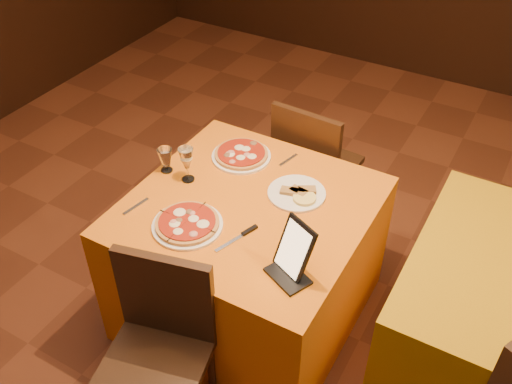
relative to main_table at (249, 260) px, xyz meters
The scene contains 13 objects.
floor 0.56m from the main_table, 55.57° to the right, with size 6.00×7.00×0.01m, color #5E2D19.
main_table is the anchor object (origin of this frame).
chair_main_near 0.79m from the main_table, 90.00° to the right, with size 0.38×0.38×0.91m, color black, non-canonical shape.
chair_main_far 0.83m from the main_table, 90.00° to the left, with size 0.45×0.45×0.91m, color black, non-canonical shape.
pizza_near 0.50m from the main_table, 121.17° to the right, with size 0.32×0.32×0.03m.
pizza_far 0.55m from the main_table, 126.14° to the left, with size 0.31×0.31×0.03m.
cutlet_dish 0.46m from the main_table, 47.55° to the left, with size 0.28×0.28×0.03m.
wine_glass 0.59m from the main_table, behind, with size 0.07×0.07×0.19m, color #DAB87C, non-canonical shape.
water_glass 0.66m from the main_table, behind, with size 0.06×0.06×0.13m, color silver, non-canonical shape.
tablet 0.67m from the main_table, 35.91° to the right, with size 0.16×0.01×0.24m, color black.
knife 0.45m from the main_table, 74.04° to the right, with size 0.22×0.02×0.01m, color silver.
fork_near 0.65m from the main_table, 148.42° to the right, with size 0.15×0.02×0.01m, color #B4B4BB.
fork_far 0.55m from the main_table, 89.84° to the left, with size 0.14×0.02×0.01m, color silver.
Camera 1 is at (0.81, -1.42, 2.49)m, focal length 40.00 mm.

